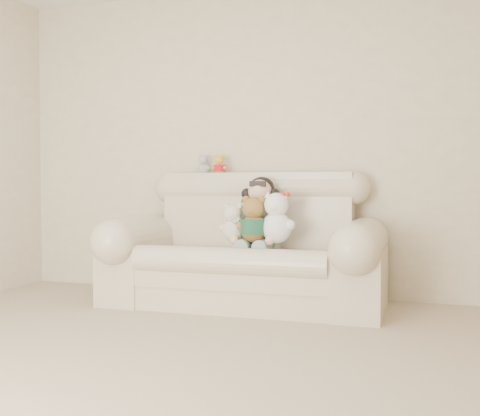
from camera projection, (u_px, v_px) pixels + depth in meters
name	position (u px, v px, depth m)	size (l,w,h in m)	color
floor	(118.00, 395.00, 2.50)	(5.00, 5.00, 0.00)	gray
wall_back	(267.00, 140.00, 4.84)	(4.50, 4.50, 0.00)	beige
sofa	(244.00, 238.00, 4.40)	(2.10, 0.95, 1.03)	beige
seated_child	(260.00, 213.00, 4.43)	(0.35, 0.42, 0.58)	#2F6B58
brown_teddy	(254.00, 215.00, 4.25)	(0.26, 0.20, 0.40)	brown
white_cat	(277.00, 212.00, 4.20)	(0.29, 0.22, 0.45)	white
cream_teddy	(233.00, 219.00, 4.32)	(0.21, 0.16, 0.33)	beige
yellow_mini_bear	(220.00, 163.00, 4.80)	(0.13, 0.10, 0.20)	yellow
grey_mini_plush	(204.00, 163.00, 4.89)	(0.13, 0.10, 0.20)	#B7B7BF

